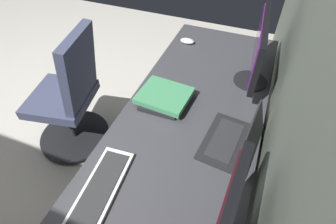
{
  "coord_description": "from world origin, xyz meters",
  "views": [
    {
      "loc": [
        0.92,
        1.76,
        1.76
      ],
      "look_at": [
        0.18,
        1.47,
        0.95
      ],
      "focal_mm": 28.31,
      "sensor_mm": 36.0,
      "label": 1
    }
  ],
  "objects": [
    {
      "name": "keyboard_main",
      "position": [
        0.52,
        1.29,
        0.74
      ],
      "size": [
        0.43,
        0.17,
        0.02
      ],
      "color": "silver",
      "rests_on": "desk"
    },
    {
      "name": "office_chair",
      "position": [
        -0.14,
        0.59,
        0.46
      ],
      "size": [
        0.56,
        0.59,
        0.97
      ],
      "color": "#383D56",
      "rests_on": "ground"
    },
    {
      "name": "book_stack_near",
      "position": [
        -0.1,
        1.34,
        0.76
      ],
      "size": [
        0.26,
        0.29,
        0.06
      ],
      "color": "black",
      "rests_on": "desk"
    },
    {
      "name": "monitor_secondary",
      "position": [
        -0.46,
        1.76,
        0.96
      ],
      "size": [
        0.57,
        0.2,
        0.4
      ],
      "color": "black",
      "rests_on": "desk"
    },
    {
      "name": "drawer_pedestal",
      "position": [
        -0.14,
        1.55,
        0.35
      ],
      "size": [
        0.4,
        0.51,
        0.69
      ],
      "color": "#38383D",
      "rests_on": "ground"
    },
    {
      "name": "wall_back",
      "position": [
        0.0,
        1.96,
        1.3
      ],
      "size": [
        4.85,
        0.1,
        2.6
      ],
      "primitive_type": "cube",
      "color": "slate",
      "rests_on": "ground"
    },
    {
      "name": "desk",
      "position": [
        0.18,
        1.52,
        0.67
      ],
      "size": [
        2.38,
        0.74,
        0.73
      ],
      "color": "#38383D",
      "rests_on": "ground"
    },
    {
      "name": "mouse_main",
      "position": [
        -0.74,
        1.26,
        0.75
      ],
      "size": [
        0.06,
        0.1,
        0.03
      ],
      "primitive_type": "ellipsoid",
      "color": "silver",
      "rests_on": "desk"
    },
    {
      "name": "laptop_leftmost",
      "position": [
        0.07,
        1.77,
        0.78
      ],
      "size": [
        0.35,
        0.28,
        0.19
      ],
      "color": "black",
      "rests_on": "desk"
    },
    {
      "name": "floor_plane",
      "position": [
        0.0,
        0.0,
        0.0
      ],
      "size": [
        5.09,
        5.09,
        0.0
      ],
      "primitive_type": "plane",
      "color": "#B2ADA3"
    }
  ]
}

